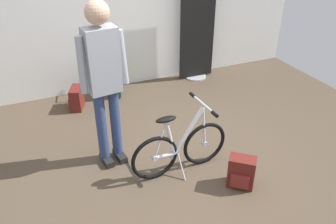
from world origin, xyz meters
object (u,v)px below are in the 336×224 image
folding_bike_foreground (180,147)px  backpack_on_floor (77,98)px  floor_banner_stand (197,30)px  rolling_suitcase (113,77)px  visitor_near_wall (104,76)px  handbag_on_floor (241,172)px

folding_bike_foreground → backpack_on_floor: 1.99m
floor_banner_stand → rolling_suitcase: size_ratio=2.19×
backpack_on_floor → rolling_suitcase: bearing=19.3°
floor_banner_stand → visitor_near_wall: floor_banner_stand is taller
folding_bike_foreground → rolling_suitcase: rolling_suitcase is taller
folding_bike_foreground → visitor_near_wall: bearing=141.8°
backpack_on_floor → visitor_near_wall: bearing=-83.9°
folding_bike_foreground → rolling_suitcase: 2.05m
floor_banner_stand → visitor_near_wall: 2.51m
floor_banner_stand → handbag_on_floor: floor_banner_stand is taller
floor_banner_stand → folding_bike_foreground: floor_banner_stand is taller
rolling_suitcase → backpack_on_floor: bearing=-160.7°
visitor_near_wall → handbag_on_floor: bearing=-41.1°
folding_bike_foreground → handbag_on_floor: size_ratio=3.27×
visitor_near_wall → folding_bike_foreground: bearing=-38.2°
rolling_suitcase → handbag_on_floor: rolling_suitcase is taller
visitor_near_wall → backpack_on_floor: (-0.14, 1.34, -0.87)m
backpack_on_floor → handbag_on_floor: 2.61m
folding_bike_foreground → handbag_on_floor: (0.47, -0.46, -0.14)m
handbag_on_floor → visitor_near_wall: bearing=138.9°
folding_bike_foreground → visitor_near_wall: size_ratio=0.62×
folding_bike_foreground → visitor_near_wall: visitor_near_wall is taller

